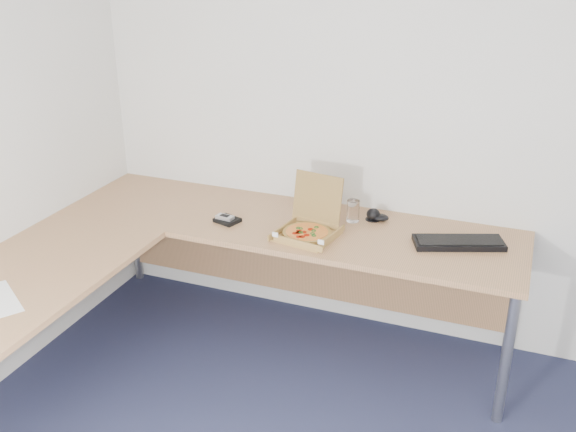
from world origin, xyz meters
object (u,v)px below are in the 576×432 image
at_px(desk, 196,250).
at_px(wallet, 227,220).
at_px(pizza_box, 308,230).
at_px(drinking_glass, 353,211).
at_px(keyboard, 459,243).

xyz_separation_m(desk, wallet, (0.02, 0.31, 0.04)).
distance_m(pizza_box, drinking_glass, 0.31).
bearing_deg(drinking_glass, desk, -139.00).
bearing_deg(wallet, keyboard, 24.56).
relative_size(pizza_box, wallet, 2.64).
height_order(desk, wallet, wallet).
bearing_deg(drinking_glass, wallet, -157.79).
distance_m(pizza_box, keyboard, 0.76).
height_order(drinking_glass, keyboard, drinking_glass).
distance_m(pizza_box, wallet, 0.46).
bearing_deg(pizza_box, wallet, -171.19).
bearing_deg(desk, wallet, 85.85).
distance_m(drinking_glass, wallet, 0.68).
height_order(desk, pizza_box, pizza_box).
distance_m(desk, pizza_box, 0.58).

